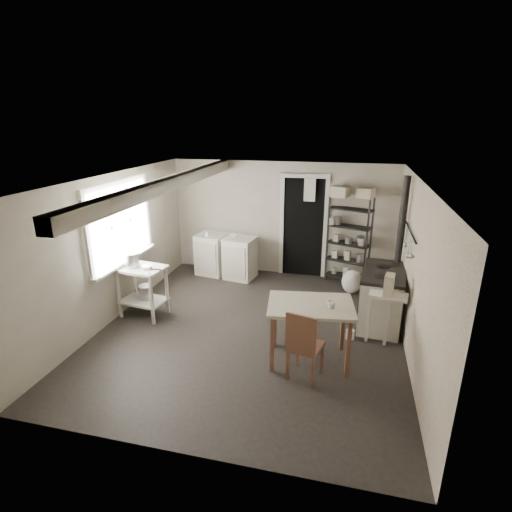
% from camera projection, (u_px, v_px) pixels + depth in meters
% --- Properties ---
extents(floor, '(5.00, 5.00, 0.00)m').
position_uv_depth(floor, '(251.00, 329.00, 6.16)').
color(floor, black).
rests_on(floor, ground).
extents(ceiling, '(5.00, 5.00, 0.00)m').
position_uv_depth(ceiling, '(251.00, 180.00, 5.41)').
color(ceiling, silver).
rests_on(ceiling, wall_back).
extents(wall_back, '(4.50, 0.02, 2.30)m').
position_uv_depth(wall_back, '(282.00, 219.00, 8.08)').
color(wall_back, '#B2AA98').
rests_on(wall_back, ground).
extents(wall_front, '(4.50, 0.02, 2.30)m').
position_uv_depth(wall_front, '(181.00, 352.00, 3.49)').
color(wall_front, '#B2AA98').
rests_on(wall_front, ground).
extents(wall_left, '(0.02, 5.00, 2.30)m').
position_uv_depth(wall_left, '(113.00, 248.00, 6.29)').
color(wall_left, '#B2AA98').
rests_on(wall_left, ground).
extents(wall_right, '(0.02, 5.00, 2.30)m').
position_uv_depth(wall_right, '(415.00, 273.00, 5.28)').
color(wall_right, '#B2AA98').
rests_on(wall_right, ground).
extents(window, '(0.12, 1.76, 1.28)m').
position_uv_depth(window, '(119.00, 224.00, 6.35)').
color(window, silver).
rests_on(window, wall_left).
extents(doorway, '(0.96, 0.10, 2.08)m').
position_uv_depth(doorway, '(303.00, 228.00, 8.00)').
color(doorway, silver).
rests_on(doorway, ground).
extents(ceiling_beam, '(0.18, 5.00, 0.18)m').
position_uv_depth(ceiling_beam, '(170.00, 184.00, 5.71)').
color(ceiling_beam, silver).
rests_on(ceiling_beam, ceiling).
extents(wallpaper_panel, '(0.01, 5.00, 2.30)m').
position_uv_depth(wallpaper_panel, '(415.00, 273.00, 5.29)').
color(wallpaper_panel, '#C0B29C').
rests_on(wallpaper_panel, wall_right).
extents(utensil_rail, '(0.06, 1.20, 0.44)m').
position_uv_depth(utensil_rail, '(409.00, 231.00, 5.72)').
color(utensil_rail, '#ABABAD').
rests_on(utensil_rail, wall_right).
extents(prep_table, '(0.80, 0.62, 0.84)m').
position_uv_depth(prep_table, '(143.00, 293.00, 6.49)').
color(prep_table, silver).
rests_on(prep_table, ground).
extents(stockpot, '(0.33, 0.33, 0.27)m').
position_uv_depth(stockpot, '(131.00, 261.00, 6.34)').
color(stockpot, '#ABABAD').
rests_on(stockpot, prep_table).
extents(saucepan, '(0.22, 0.22, 0.09)m').
position_uv_depth(saucepan, '(147.00, 268.00, 6.28)').
color(saucepan, '#ABABAD').
rests_on(saucepan, prep_table).
extents(bucket, '(0.25, 0.25, 0.25)m').
position_uv_depth(bucket, '(145.00, 292.00, 6.54)').
color(bucket, '#ABABAD').
rests_on(bucket, prep_table).
extents(base_cabinets, '(1.35, 0.75, 0.84)m').
position_uv_depth(base_cabinets, '(226.00, 254.00, 8.14)').
color(base_cabinets, beige).
rests_on(base_cabinets, ground).
extents(mixing_bowl, '(0.30, 0.30, 0.07)m').
position_uv_depth(mixing_bowl, '(232.00, 232.00, 7.94)').
color(mixing_bowl, white).
rests_on(mixing_bowl, base_cabinets).
extents(counter_cup, '(0.14, 0.14, 0.09)m').
position_uv_depth(counter_cup, '(207.00, 231.00, 7.96)').
color(counter_cup, white).
rests_on(counter_cup, base_cabinets).
extents(shelf_rack, '(0.86, 0.55, 1.70)m').
position_uv_depth(shelf_rack, '(349.00, 236.00, 7.67)').
color(shelf_rack, black).
rests_on(shelf_rack, ground).
extents(shelf_jar, '(0.12, 0.12, 0.21)m').
position_uv_depth(shelf_jar, '(332.00, 213.00, 7.62)').
color(shelf_jar, white).
rests_on(shelf_jar, shelf_rack).
extents(storage_box_a, '(0.36, 0.34, 0.20)m').
position_uv_depth(storage_box_a, '(341.00, 180.00, 7.32)').
color(storage_box_a, beige).
rests_on(storage_box_a, shelf_rack).
extents(storage_box_b, '(0.36, 0.34, 0.18)m').
position_uv_depth(storage_box_b, '(367.00, 182.00, 7.26)').
color(storage_box_b, beige).
rests_on(storage_box_b, shelf_rack).
extents(stove, '(0.72, 1.17, 0.88)m').
position_uv_depth(stove, '(381.00, 297.00, 6.22)').
color(stove, beige).
rests_on(stove, ground).
extents(stovepipe, '(0.15, 0.15, 1.51)m').
position_uv_depth(stovepipe, '(402.00, 220.00, 6.19)').
color(stovepipe, black).
rests_on(stovepipe, stove).
extents(side_ledge, '(0.56, 0.36, 0.80)m').
position_uv_depth(side_ledge, '(386.00, 318.00, 5.61)').
color(side_ledge, silver).
rests_on(side_ledge, ground).
extents(oats_box, '(0.16, 0.22, 0.30)m').
position_uv_depth(oats_box, '(390.00, 281.00, 5.39)').
color(oats_box, beige).
rests_on(oats_box, side_ledge).
extents(work_table, '(1.19, 0.91, 0.83)m').
position_uv_depth(work_table, '(309.00, 335.00, 5.26)').
color(work_table, beige).
rests_on(work_table, ground).
extents(table_cup, '(0.12, 0.12, 0.10)m').
position_uv_depth(table_cup, '(331.00, 310.00, 5.01)').
color(table_cup, white).
rests_on(table_cup, work_table).
extents(chair, '(0.47, 0.49, 0.93)m').
position_uv_depth(chair, '(306.00, 342.00, 4.89)').
color(chair, brown).
rests_on(chair, ground).
extents(flour_sack, '(0.45, 0.42, 0.45)m').
position_uv_depth(flour_sack, '(352.00, 281.00, 7.38)').
color(flour_sack, beige).
rests_on(flour_sack, ground).
extents(floor_crock, '(0.12, 0.12, 0.15)m').
position_uv_depth(floor_crock, '(350.00, 334.00, 5.88)').
color(floor_crock, white).
rests_on(floor_crock, ground).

